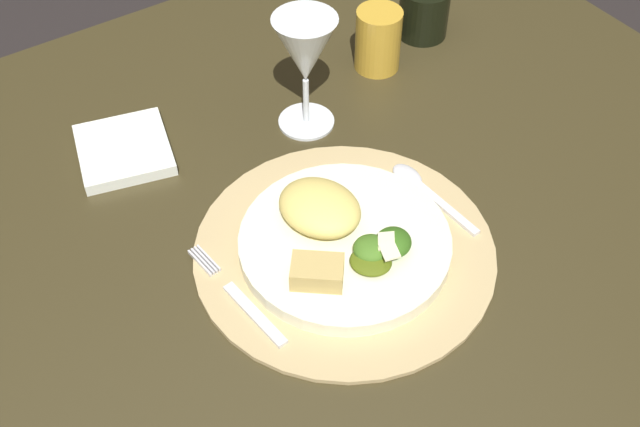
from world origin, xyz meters
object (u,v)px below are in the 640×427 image
at_px(amber_tumbler, 378,40).
at_px(spoon, 420,186).
at_px(dinner_plate, 345,243).
at_px(dark_tumbler, 424,12).
at_px(napkin, 124,150).
at_px(fork, 241,299).
at_px(dining_table, 276,322).
at_px(wine_glass, 305,54).

bearing_deg(amber_tumbler, spoon, -114.87).
distance_m(dinner_plate, dark_tumbler, 0.45).
height_order(napkin, amber_tumbler, amber_tumbler).
distance_m(spoon, napkin, 0.38).
relative_size(fork, dark_tumbler, 2.22).
bearing_deg(fork, dining_table, 31.76).
xyz_separation_m(wine_glass, amber_tumbler, (0.15, 0.05, -0.07)).
height_order(napkin, wine_glass, wine_glass).
relative_size(fork, napkin, 1.39).
bearing_deg(dinner_plate, wine_glass, 67.67).
relative_size(dining_table, spoon, 9.67).
bearing_deg(fork, dark_tumbler, 30.69).
height_order(fork, napkin, napkin).
height_order(dining_table, napkin, napkin).
height_order(dinner_plate, dark_tumbler, dark_tumbler).
distance_m(dinner_plate, wine_glass, 0.25).
xyz_separation_m(dinner_plate, wine_glass, (0.09, 0.21, 0.10)).
height_order(dinner_plate, napkin, dinner_plate).
bearing_deg(dark_tumbler, wine_glass, -163.82).
bearing_deg(wine_glass, amber_tumbler, 17.46).
bearing_deg(spoon, fork, -174.48).
bearing_deg(fork, spoon, 5.52).
xyz_separation_m(dinner_plate, napkin, (-0.14, 0.29, -0.01)).
bearing_deg(dining_table, wine_glass, 46.90).
bearing_deg(spoon, wine_glass, 103.81).
bearing_deg(amber_tumbler, napkin, 175.47).
bearing_deg(dark_tumbler, dinner_plate, -140.21).
bearing_deg(spoon, napkin, 136.11).
relative_size(fork, wine_glass, 1.03).
xyz_separation_m(dinner_plate, spoon, (0.13, 0.03, -0.01)).
relative_size(wine_glass, amber_tumbler, 1.80).
distance_m(dinner_plate, fork, 0.13).
xyz_separation_m(fork, amber_tumbler, (0.37, 0.26, 0.04)).
bearing_deg(dining_table, dinner_plate, -28.45).
xyz_separation_m(spoon, dark_tumbler, (0.21, 0.26, 0.03)).
distance_m(dinner_plate, amber_tumbler, 0.36).
bearing_deg(dark_tumbler, spoon, -129.37).
height_order(dining_table, amber_tumbler, amber_tumbler).
xyz_separation_m(dining_table, fork, (-0.06, -0.04, 0.14)).
relative_size(dining_table, dinner_plate, 5.77).
xyz_separation_m(dining_table, napkin, (-0.07, 0.25, 0.14)).
distance_m(dining_table, dark_tumbler, 0.51).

